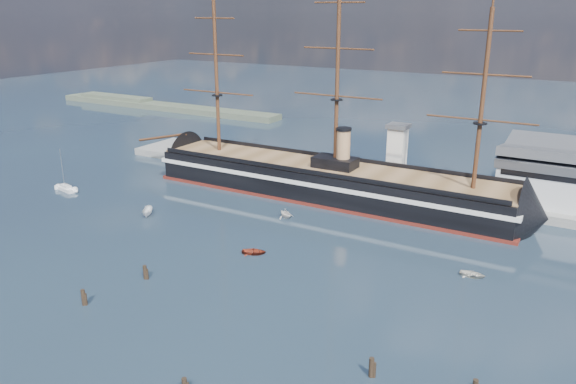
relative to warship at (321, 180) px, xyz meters
The scene contains 13 objects.
ground 23.29m from the warship, 60.70° to the right, with size 600.00×600.00×0.00m, color #1F2A38.
quay 26.89m from the warship, 37.01° to the left, with size 180.00×18.00×2.00m, color slate.
quay_tower 20.10m from the warship, 42.42° to the left, with size 5.00×5.00×15.00m.
shoreline 148.38m from the warship, 149.63° to the left, with size 120.00×10.00×4.00m.
warship is the anchor object (origin of this frame).
sailboat 63.87m from the warship, 153.53° to the right, with size 6.96×3.38×10.70m.
motorboat_a 41.38m from the warship, 129.76° to the right, with size 5.88×2.15×2.35m, color white.
motorboat_b 37.05m from the warship, 82.34° to the right, with size 2.85×1.14×1.33m, color maroon.
motorboat_d 17.64m from the warship, 88.88° to the right, with size 6.30×2.73×2.31m, color silver.
motorboat_e 49.47m from the warship, 31.08° to the right, with size 2.63×1.05×1.23m, color beige.
piling_near_left 66.02m from the warship, 96.30° to the right, with size 0.64×0.64×3.32m, color black.
piling_near_right 70.77m from the warship, 57.70° to the right, with size 0.64×0.64×3.39m, color black.
piling_extra 54.65m from the warship, 95.59° to the right, with size 0.64×0.64×3.20m, color black.
Camera 1 is at (47.44, -55.87, 43.46)m, focal length 35.00 mm.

